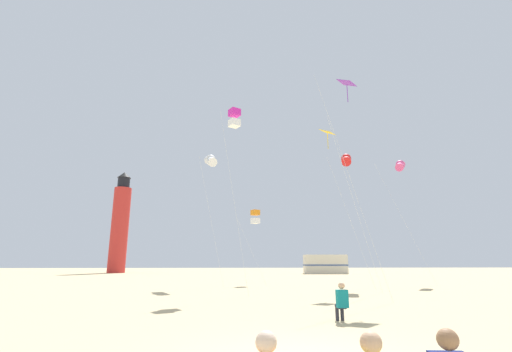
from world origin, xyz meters
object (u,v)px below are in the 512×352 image
Objects in this scene: kite_tube_rainbow at (400,166)px; kite_box_magenta at (234,118)px; kite_diamond_violet at (347,91)px; kite_tube_white at (211,161)px; kite_flyer_standing at (341,301)px; rv_van_cream at (325,264)px; kite_tube_scarlet at (346,160)px; lighthouse_distant at (120,224)px; kite_diamond_gold at (329,138)px; kite_box_orange at (255,217)px.

kite_box_magenta is at bearing -148.69° from kite_tube_rainbow.
kite_diamond_violet is 12.69m from kite_tube_white.
kite_flyer_standing is 12.90m from kite_diamond_violet.
rv_van_cream is at bearing 67.48° from kite_box_magenta.
kite_diamond_violet is 8.09m from kite_tube_scarlet.
kite_diamond_violet reaches higher than kite_tube_rainbow.
lighthouse_distant is at bearing 120.43° from kite_diamond_violet.
kite_tube_rainbow is 0.64× the size of lighthouse_distant.
kite_diamond_gold is 0.95× the size of kite_box_magenta.
kite_diamond_gold is at bearing 89.41° from kite_diamond_violet.
kite_tube_scarlet is at bearing -10.93° from kite_tube_white.
kite_tube_white is 1.59× the size of rv_van_cream.
lighthouse_distant is 2.57× the size of rv_van_cream.
kite_box_orange is (-13.00, 0.14, -4.67)m from kite_tube_rainbow.
kite_tube_white is at bearing -118.19° from rv_van_cream.
kite_flyer_standing is 0.19× the size of kite_box_orange.
kite_diamond_gold is 9.91m from kite_box_orange.
rv_van_cream is at bearing 78.02° from kite_diamond_violet.
lighthouse_distant is at bearing 115.07° from kite_box_magenta.
kite_diamond_violet is 1.98× the size of kite_box_orange.
kite_flyer_standing is 14.02m from kite_box_magenta.
kite_box_orange is at bearing -113.88° from rv_van_cream.
kite_diamond_gold is (3.03, 10.94, 9.23)m from kite_flyer_standing.
kite_tube_scarlet is (2.24, 7.55, -1.85)m from kite_diamond_violet.
kite_flyer_standing is at bearing -113.81° from kite_diamond_violet.
kite_tube_rainbow reaches higher than rv_van_cream.
kite_tube_white is (-5.22, 16.34, 9.05)m from kite_flyer_standing.
kite_box_magenta is 7.22m from kite_tube_white.
kite_diamond_violet reaches higher than kite_box_magenta.
kite_diamond_violet is at bearing -69.36° from kite_box_orange.
kite_diamond_violet is (-8.54, -11.69, 1.05)m from kite_tube_rainbow.
kite_tube_rainbow reaches higher than kite_diamond_gold.
kite_box_magenta is at bearing -166.58° from kite_diamond_gold.
rv_van_cream is at bearing 76.62° from kite_diamond_gold.
kite_box_orange reaches higher than rv_van_cream.
lighthouse_distant is (-20.67, 30.95, 2.38)m from kite_box_orange.
rv_van_cream is at bearing 63.81° from kite_box_orange.
kite_tube_rainbow is at bearing -0.62° from kite_box_orange.
kite_tube_scarlet reaches higher than rv_van_cream.
kite_box_magenta reaches higher than kite_tube_white.
kite_box_magenta is at bearing -150.23° from kite_tube_scarlet.
kite_tube_scarlet is 10.65m from kite_tube_white.
kite_tube_rainbow is at bearing -42.73° from lighthouse_distant.
kite_diamond_violet is at bearing -59.57° from lighthouse_distant.
lighthouse_distant reaches higher than kite_box_orange.
lighthouse_distant is at bearing -66.00° from kite_flyer_standing.
kite_diamond_violet reaches higher than kite_diamond_gold.
kite_tube_white is (-16.75, -2.12, -0.47)m from kite_tube_rainbow.
lighthouse_distant reaches higher than rv_van_cream.
kite_flyer_standing is 14.63m from kite_diamond_gold.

